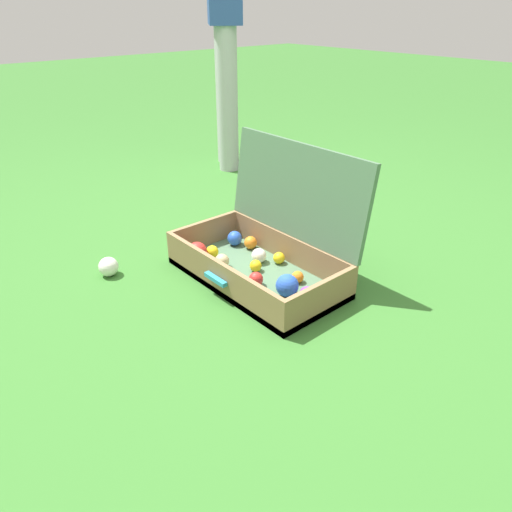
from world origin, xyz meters
TOP-DOWN VIEW (x-y plane):
  - ground_plane at (0.00, 0.00)m, footprint 16.00×16.00m
  - open_suitcase at (0.06, -0.02)m, footprint 0.67×0.44m
  - stray_ball_on_grass at (-0.33, -0.48)m, footprint 0.08×0.08m
  - bystander_person at (-1.15, 0.75)m, footprint 0.37×0.33m

SIDE VIEW (x-z plane):
  - ground_plane at x=0.00m, z-range 0.00..0.00m
  - stray_ball_on_grass at x=-0.33m, z-range 0.00..0.08m
  - open_suitcase at x=0.06m, z-range -0.13..0.36m
  - bystander_person at x=-1.15m, z-range 0.12..1.75m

